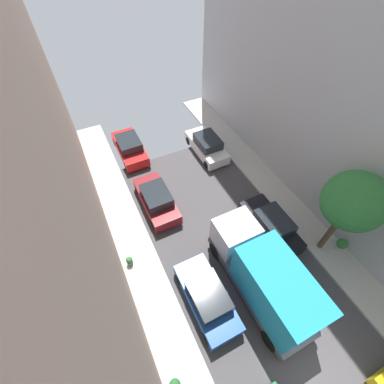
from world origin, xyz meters
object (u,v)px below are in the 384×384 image
(delivery_truck, at_px, (265,277))
(street_tree_1, at_px, (354,202))
(potted_plant_1, at_px, (341,245))
(potted_plant_4, at_px, (129,261))
(parked_car_left_5, at_px, (130,147))
(parked_car_right_2, at_px, (271,225))
(parked_car_left_3, at_px, (207,298))
(parked_car_left_4, at_px, (157,200))
(parked_car_right_3, at_px, (207,146))

(delivery_truck, bearing_deg, street_tree_1, 5.94)
(potted_plant_1, xyz_separation_m, potted_plant_4, (-11.09, 4.43, -0.17))
(delivery_truck, distance_m, potted_plant_4, 7.15)
(potted_plant_4, bearing_deg, parked_car_left_5, 72.12)
(parked_car_right_2, height_order, street_tree_1, street_tree_1)
(parked_car_left_3, bearing_deg, parked_car_right_2, 20.49)
(potted_plant_1, bearing_deg, parked_car_left_4, 137.36)
(parked_car_right_2, height_order, parked_car_right_3, same)
(parked_car_right_3, bearing_deg, potted_plant_4, -142.24)
(parked_car_left_4, xyz_separation_m, parked_car_right_2, (5.40, -4.82, 0.00))
(parked_car_left_3, distance_m, parked_car_right_2, 5.76)
(street_tree_1, bearing_deg, parked_car_left_3, 178.88)
(parked_car_right_2, height_order, potted_plant_1, parked_car_right_2)
(street_tree_1, xyz_separation_m, potted_plant_4, (-10.27, 3.83, -3.90))
(parked_car_right_3, bearing_deg, street_tree_1, -78.83)
(parked_car_left_3, relative_size, street_tree_1, 0.73)
(parked_car_left_3, bearing_deg, potted_plant_4, 127.71)
(parked_car_left_3, height_order, parked_car_right_2, same)
(street_tree_1, xyz_separation_m, potted_plant_1, (0.82, -0.60, -3.74))
(parked_car_right_2, bearing_deg, potted_plant_4, 168.58)
(parked_car_left_4, height_order, parked_car_left_5, same)
(parked_car_right_3, height_order, potted_plant_4, parked_car_right_3)
(parked_car_left_4, distance_m, potted_plant_1, 11.20)
(parked_car_right_2, xyz_separation_m, street_tree_1, (2.02, -2.16, 3.65))
(parked_car_left_4, bearing_deg, parked_car_left_3, -90.00)
(parked_car_left_4, relative_size, parked_car_right_2, 1.00)
(parked_car_left_3, relative_size, parked_car_left_4, 1.00)
(potted_plant_1, bearing_deg, potted_plant_4, 158.21)
(parked_car_right_2, relative_size, potted_plant_1, 4.84)
(parked_car_left_4, xyz_separation_m, delivery_truck, (2.70, -7.48, 1.07))
(delivery_truck, relative_size, street_tree_1, 1.15)
(parked_car_left_3, distance_m, parked_car_left_4, 6.84)
(parked_car_left_3, bearing_deg, delivery_truck, -13.25)
(parked_car_right_2, bearing_deg, street_tree_1, -46.99)
(parked_car_left_4, relative_size, parked_car_right_3, 1.00)
(parked_car_right_2, xyz_separation_m, potted_plant_4, (-8.25, 1.67, -0.25))
(parked_car_left_4, bearing_deg, parked_car_left_5, 90.00)
(parked_car_right_3, height_order, potted_plant_1, parked_car_right_3)
(potted_plant_4, bearing_deg, parked_car_right_2, -11.42)
(parked_car_left_5, height_order, potted_plant_1, parked_car_left_5)
(parked_car_left_3, xyz_separation_m, potted_plant_4, (-2.85, 3.68, -0.25))
(parked_car_left_4, xyz_separation_m, parked_car_right_3, (5.40, 3.23, 0.00))
(parked_car_left_4, height_order, parked_car_right_2, same)
(street_tree_1, relative_size, potted_plant_1, 6.58)
(parked_car_left_4, relative_size, parked_car_left_5, 1.00)
(potted_plant_4, bearing_deg, parked_car_right_3, 37.76)
(parked_car_left_4, distance_m, delivery_truck, 8.02)
(parked_car_left_3, xyz_separation_m, parked_car_left_4, (0.00, 6.84, 0.00))
(parked_car_left_3, relative_size, potted_plant_4, 6.93)
(parked_car_left_4, xyz_separation_m, street_tree_1, (7.42, -6.98, 3.65))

